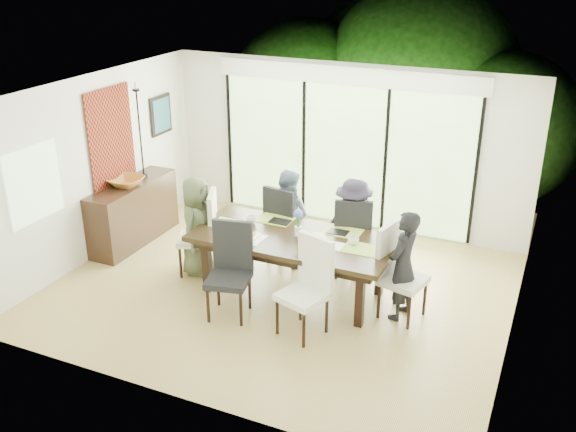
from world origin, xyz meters
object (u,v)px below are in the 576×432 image
at_px(chair_far_left, 288,223).
at_px(sideboard, 133,213).
at_px(person_left_end, 197,226).
at_px(chair_left_end, 196,232).
at_px(chair_near_left, 228,273).
at_px(person_far_left, 288,216).
at_px(laptop, 233,227).
at_px(cup_a, 251,220).
at_px(chair_right_end, 404,274).
at_px(person_far_right, 353,228).
at_px(chair_near_right, 302,289).
at_px(bowl, 126,182).
at_px(vase, 298,231).
at_px(person_right_end, 403,266).
at_px(cup_b, 301,238).
at_px(chair_far_right, 353,234).
at_px(cup_c, 354,240).
at_px(table_top, 293,239).

bearing_deg(chair_far_left, sideboard, 18.04).
bearing_deg(person_left_end, chair_left_end, 81.78).
bearing_deg(chair_near_left, person_far_left, 75.96).
height_order(laptop, cup_a, cup_a).
relative_size(chair_right_end, laptop, 3.33).
distance_m(person_far_left, sideboard, 2.53).
bearing_deg(person_far_left, person_far_right, -168.58).
height_order(chair_left_end, cup_a, chair_left_end).
distance_m(chair_near_right, cup_a, 1.60).
relative_size(chair_right_end, cup_a, 8.87).
xyz_separation_m(person_far_left, sideboard, (-2.49, -0.36, -0.23)).
bearing_deg(chair_far_left, bowl, 20.27).
height_order(vase, laptop, vase).
distance_m(chair_left_end, laptop, 0.70).
xyz_separation_m(person_far_right, laptop, (-1.40, -0.93, 0.13)).
distance_m(chair_right_end, person_right_end, 0.11).
height_order(chair_near_right, cup_b, chair_near_right).
bearing_deg(laptop, person_far_left, 51.91).
height_order(chair_far_right, cup_c, chair_far_right).
height_order(vase, cup_c, vase).
bearing_deg(person_far_left, chair_far_right, -167.43).
height_order(table_top, chair_right_end, chair_right_end).
bearing_deg(chair_far_right, table_top, 40.93).
height_order(table_top, person_far_left, person_far_left).
xyz_separation_m(chair_left_end, sideboard, (-1.44, 0.47, -0.12)).
bearing_deg(vase, person_far_left, 122.66).
bearing_deg(person_right_end, cup_b, -73.95).
distance_m(chair_left_end, cup_a, 0.86).
xyz_separation_m(person_far_right, sideboard, (-3.49, -0.36, -0.23)).
bearing_deg(bowl, sideboard, 90.00).
distance_m(chair_far_right, vase, 0.99).
height_order(vase, cup_a, vase).
height_order(chair_right_end, chair_near_left, same).
xyz_separation_m(chair_far_left, cup_a, (-0.25, -0.70, 0.28)).
relative_size(chair_far_right, person_far_left, 0.85).
xyz_separation_m(vase, bowl, (-2.99, 0.32, 0.14)).
bearing_deg(person_left_end, chair_right_end, -98.22).
bearing_deg(person_far_left, sideboard, 19.68).
bearing_deg(cup_a, cup_b, -16.39).
xyz_separation_m(chair_far_left, person_right_end, (1.93, -0.85, 0.11)).
xyz_separation_m(person_right_end, person_far_right, (-0.93, 0.83, 0.00)).
bearing_deg(cup_c, bowl, 175.90).
xyz_separation_m(chair_far_right, cup_b, (-0.40, -0.95, 0.27)).
bearing_deg(laptop, person_left_end, 156.16).
relative_size(chair_near_right, person_far_left, 0.85).
bearing_deg(bowl, person_left_end, -14.14).
relative_size(chair_left_end, person_right_end, 0.85).
bearing_deg(chair_left_end, bowl, -127.69).
bearing_deg(person_far_left, laptop, 78.15).
distance_m(chair_far_right, cup_b, 1.07).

